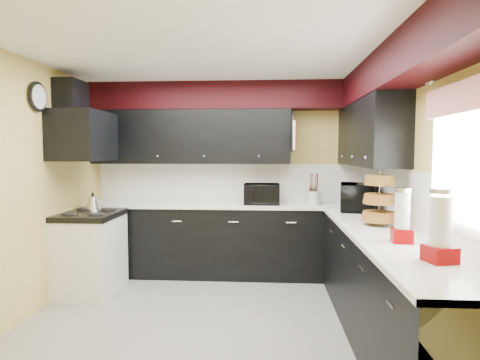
{
  "coord_description": "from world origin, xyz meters",
  "views": [
    {
      "loc": [
        0.5,
        -3.63,
        1.6
      ],
      "look_at": [
        0.2,
        0.86,
        1.29
      ],
      "focal_mm": 30.0,
      "sensor_mm": 36.0,
      "label": 1
    }
  ],
  "objects_px": {
    "knife_block": "(313,196)",
    "kettle": "(93,203)",
    "toaster_oven": "(262,194)",
    "utensil_crock": "(314,198)",
    "microwave": "(357,197)"
  },
  "relations": [
    {
      "from": "microwave",
      "to": "utensil_crock",
      "type": "bearing_deg",
      "value": 51.28
    },
    {
      "from": "toaster_oven",
      "to": "kettle",
      "type": "xyz_separation_m",
      "value": [
        -2.01,
        -0.47,
        -0.07
      ]
    },
    {
      "from": "knife_block",
      "to": "kettle",
      "type": "bearing_deg",
      "value": -157.9
    },
    {
      "from": "utensil_crock",
      "to": "knife_block",
      "type": "bearing_deg",
      "value": 90.0
    },
    {
      "from": "utensil_crock",
      "to": "knife_block",
      "type": "height_order",
      "value": "knife_block"
    },
    {
      "from": "kettle",
      "to": "utensil_crock",
      "type": "bearing_deg",
      "value": 10.26
    },
    {
      "from": "toaster_oven",
      "to": "utensil_crock",
      "type": "bearing_deg",
      "value": 1.99
    },
    {
      "from": "toaster_oven",
      "to": "knife_block",
      "type": "distance_m",
      "value": 0.67
    },
    {
      "from": "toaster_oven",
      "to": "utensil_crock",
      "type": "relative_size",
      "value": 2.7
    },
    {
      "from": "toaster_oven",
      "to": "knife_block",
      "type": "xyz_separation_m",
      "value": [
        0.66,
        0.1,
        -0.03
      ]
    },
    {
      "from": "utensil_crock",
      "to": "kettle",
      "type": "height_order",
      "value": "utensil_crock"
    },
    {
      "from": "utensil_crock",
      "to": "kettle",
      "type": "relative_size",
      "value": 0.95
    },
    {
      "from": "toaster_oven",
      "to": "microwave",
      "type": "distance_m",
      "value": 1.19
    },
    {
      "from": "microwave",
      "to": "utensil_crock",
      "type": "xyz_separation_m",
      "value": [
        -0.43,
        0.5,
        -0.07
      ]
    },
    {
      "from": "microwave",
      "to": "knife_block",
      "type": "bearing_deg",
      "value": 46.46
    }
  ]
}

